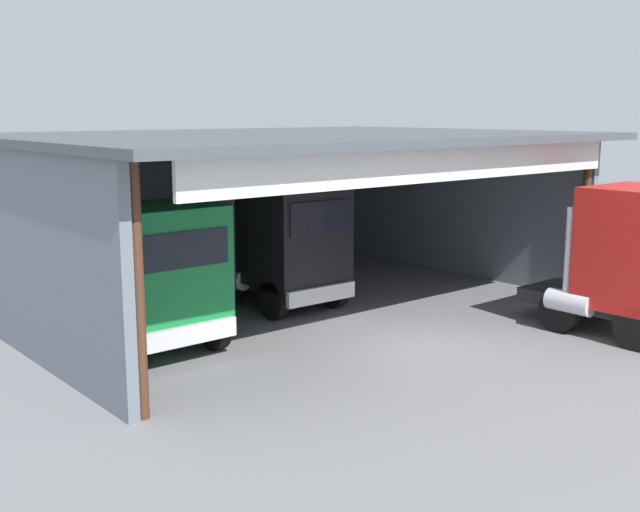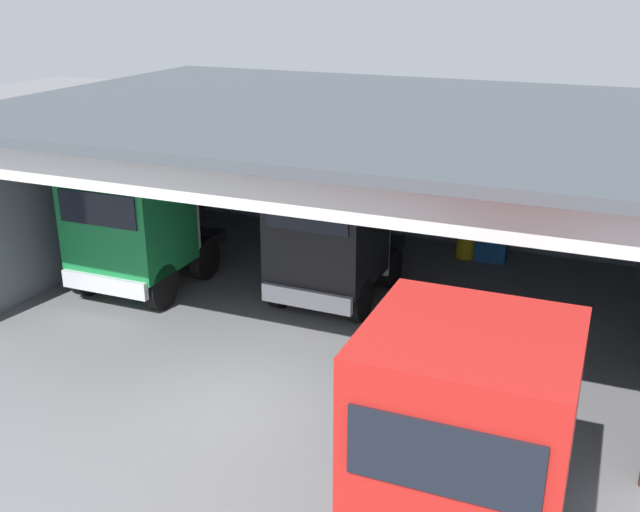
{
  "view_description": "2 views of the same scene",
  "coord_description": "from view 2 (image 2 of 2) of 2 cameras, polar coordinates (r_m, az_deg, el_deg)",
  "views": [
    {
      "loc": [
        -13.54,
        -12.5,
        5.62
      ],
      "look_at": [
        0.0,
        3.75,
        1.69
      ],
      "focal_mm": 43.81,
      "sensor_mm": 36.0,
      "label": 1
    },
    {
      "loc": [
        6.25,
        -11.02,
        7.7
      ],
      "look_at": [
        0.0,
        3.75,
        1.69
      ],
      "focal_mm": 41.27,
      "sensor_mm": 36.0,
      "label": 2
    }
  ],
  "objects": [
    {
      "name": "truck_green_center_right_bay",
      "position": [
        19.45,
        -14.18,
        2.46
      ],
      "size": [
        2.76,
        4.45,
        3.52
      ],
      "rotation": [
        0.0,
        0.0,
        3.15
      ],
      "color": "#197F3D",
      "rests_on": "ground"
    },
    {
      "name": "ground_plane",
      "position": [
        14.83,
        -5.76,
        -10.85
      ],
      "size": [
        80.0,
        80.0,
        0.0
      ],
      "primitive_type": "plane",
      "color": "slate",
      "rests_on": "ground"
    },
    {
      "name": "truck_red_left_bay",
      "position": [
        10.05,
        11.09,
        -14.33
      ],
      "size": [
        2.74,
        4.46,
        3.78
      ],
      "rotation": [
        0.0,
        0.0,
        3.15
      ],
      "color": "red",
      "rests_on": "ground"
    },
    {
      "name": "truck_black_right_bay",
      "position": [
        18.13,
        0.83,
        2.11
      ],
      "size": [
        2.6,
        4.87,
        3.77
      ],
      "rotation": [
        0.0,
        0.0,
        3.12
      ],
      "color": "black",
      "rests_on": "ground"
    },
    {
      "name": "tool_cart",
      "position": [
        22.04,
        13.18,
        0.92
      ],
      "size": [
        0.9,
        0.6,
        1.0
      ],
      "primitive_type": "cube",
      "color": "#1E59A5",
      "rests_on": "ground"
    },
    {
      "name": "workshop_shed",
      "position": [
        18.73,
        2.88,
        7.83
      ],
      "size": [
        15.67,
        11.85,
        5.02
      ],
      "color": "slate",
      "rests_on": "ground"
    },
    {
      "name": "oil_drum",
      "position": [
        22.13,
        11.29,
        1.05
      ],
      "size": [
        0.58,
        0.58,
        0.93
      ],
      "primitive_type": "cylinder",
      "color": "gold",
      "rests_on": "ground"
    }
  ]
}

